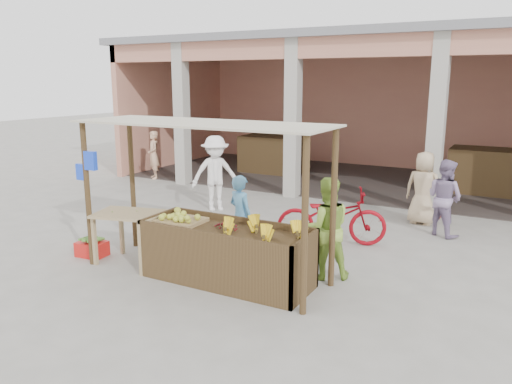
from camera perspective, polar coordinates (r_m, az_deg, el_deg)
The scene contains 19 objects.
ground at distance 7.99m, azimuth -6.44°, elevation -9.40°, with size 60.00×60.00×0.00m, color gray.
market_building at distance 15.56m, azimuth 12.99°, elevation 11.30°, with size 14.40×6.40×4.20m.
fruit_stall at distance 7.59m, azimuth -3.39°, elevation -7.33°, with size 2.60×0.95×0.80m, color #4D381E.
stall_awning at distance 7.54m, azimuth -6.64°, elevation 4.84°, with size 4.09×1.35×2.39m.
banana_heap at distance 7.13m, azimuth 0.42°, elevation -4.39°, with size 1.12×0.61×0.20m, color yellow, non-canonical shape.
melon_tray at distance 7.92m, azimuth -8.59°, elevation -2.88°, with size 0.68×0.59×0.19m.
berry_heap at distance 7.51m, azimuth -3.44°, elevation -3.81°, with size 0.41×0.33×0.13m, color maroon.
side_table at distance 8.42m, azimuth -14.25°, elevation -3.24°, with size 1.24×0.98×0.88m.
papaya_pile at distance 8.36m, azimuth -14.34°, elevation -1.61°, with size 0.74×0.42×0.21m, color #528C2D, non-canonical shape.
red_crate at distance 9.17m, azimuth -18.23°, elevation -6.19°, with size 0.49×0.35×0.26m, color red.
plantain_bundle at distance 9.12m, azimuth -18.30°, elevation -5.21°, with size 0.37×0.26×0.07m, color #548C33, non-canonical shape.
produce_sacks at distance 11.57m, azimuth 19.30°, elevation -1.48°, with size 0.80×0.50×0.61m.
vendor_blue at distance 8.52m, azimuth -1.77°, elevation -2.49°, with size 0.57×0.42×1.53m, color #589ECE.
vendor_green at distance 7.68m, azimuth 8.02°, elevation -3.80°, with size 0.80×0.46×1.66m, color #8FB63E.
motorcycle at distance 9.30m, azimuth 8.64°, elevation -2.70°, with size 2.10×0.72×1.10m, color maroon.
shopper_a at distance 11.61m, azimuth -4.66°, elevation 2.49°, with size 1.21×0.61×1.89m, color white.
shopper_c at distance 11.02m, azimuth 18.61°, elevation 0.84°, with size 0.83×0.54×1.72m, color tan.
shopper_e at distance 15.67m, azimuth -11.63°, elevation 4.28°, with size 0.57×0.43×1.53m, color #E1A882.
shopper_f at distance 10.36m, azimuth 20.76°, elevation -0.23°, with size 0.80×0.46×1.65m, color gray.
Camera 1 is at (4.29, -6.04, 3.00)m, focal length 35.00 mm.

